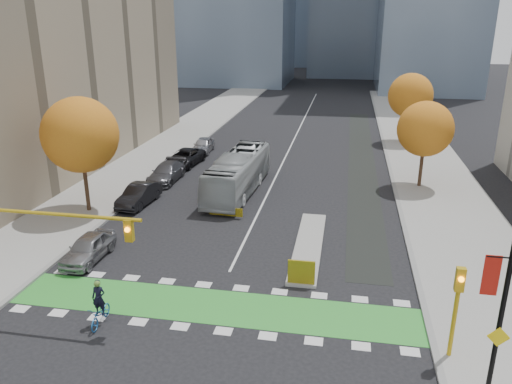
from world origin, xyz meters
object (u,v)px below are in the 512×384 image
at_px(traffic_signal_west, 26,234).
at_px(parked_car_a, 88,248).
at_px(tree_east_near, 425,129).
at_px(tree_west, 80,135).
at_px(traffic_signal_east, 457,299).
at_px(hazard_board, 301,272).
at_px(parked_car_b, 139,195).
at_px(cyclist, 100,310).
at_px(parked_car_c, 166,173).
at_px(parked_car_e, 203,145).
at_px(tree_east_far, 411,96).
at_px(banner_lamppost, 507,284).
at_px(parked_car_d, 185,158).
at_px(bus, 238,173).

xyz_separation_m(traffic_signal_west, parked_car_a, (-0.35, 5.51, -3.30)).
distance_m(tree_east_near, parked_car_a, 26.78).
height_order(tree_west, traffic_signal_west, tree_west).
bearing_deg(traffic_signal_east, hazard_board, 144.08).
relative_size(parked_car_a, parked_car_b, 0.92).
height_order(cyclist, parked_car_c, cyclist).
xyz_separation_m(traffic_signal_east, parked_car_e, (-19.15, 30.36, -1.98)).
distance_m(cyclist, parked_car_e, 30.94).
bearing_deg(tree_east_far, parked_car_b, -131.85).
bearing_deg(banner_lamppost, parked_car_d, 126.85).
bearing_deg(cyclist, tree_west, 117.04).
relative_size(cyclist, parked_car_a, 0.51).
height_order(traffic_signal_east, cyclist, traffic_signal_east).
bearing_deg(traffic_signal_west, tree_east_near, 48.48).
xyz_separation_m(tree_east_near, parked_car_d, (-21.00, 2.85, -4.12)).
distance_m(bus, parked_car_e, 13.32).
relative_size(parked_car_c, parked_car_d, 0.98).
bearing_deg(parked_car_a, parked_car_d, 93.19).
relative_size(tree_east_near, parked_car_a, 1.64).
distance_m(tree_west, parked_car_a, 9.31).
xyz_separation_m(traffic_signal_west, parked_car_d, (-1.07, 25.36, -3.29)).
relative_size(hazard_board, tree_west, 0.17).
bearing_deg(tree_west, parked_car_b, 33.69).
bearing_deg(cyclist, parked_car_e, 94.55).
distance_m(banner_lamppost, cyclist, 16.63).
distance_m(hazard_board, parked_car_a, 12.30).
bearing_deg(parked_car_e, banner_lamppost, -60.77).
bearing_deg(cyclist, tree_east_near, 50.99).
relative_size(banner_lamppost, parked_car_a, 1.92).
relative_size(cyclist, bus, 0.19).
height_order(hazard_board, cyclist, cyclist).
height_order(traffic_signal_west, parked_car_e, traffic_signal_west).
relative_size(parked_car_a, parked_car_d, 0.81).
xyz_separation_m(bus, parked_car_a, (-5.90, -13.14, -0.85)).
xyz_separation_m(parked_car_b, parked_car_e, (0.35, 15.85, -0.02)).
relative_size(tree_east_far, banner_lamppost, 0.92).
bearing_deg(tree_west, parked_car_d, 76.86).
height_order(tree_west, parked_car_e, tree_west).
xyz_separation_m(hazard_board, parked_car_a, (-12.27, 0.80, -0.07)).
height_order(traffic_signal_west, parked_car_d, traffic_signal_west).
relative_size(tree_east_near, parked_car_e, 1.60).
bearing_deg(traffic_signal_west, hazard_board, 21.55).
bearing_deg(traffic_signal_east, tree_east_near, 86.19).
height_order(tree_east_near, parked_car_b, tree_east_near).
bearing_deg(traffic_signal_east, tree_west, 150.93).
xyz_separation_m(tree_west, parked_car_b, (3.00, 2.00, -4.85)).
relative_size(tree_east_far, cyclist, 3.50).
bearing_deg(tree_east_near, hazard_board, -114.20).
xyz_separation_m(tree_west, parked_car_d, (3.00, 12.85, -4.87)).
distance_m(parked_car_b, parked_car_e, 15.86).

